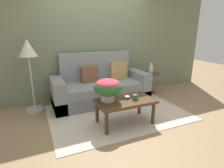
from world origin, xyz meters
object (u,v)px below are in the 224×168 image
object	(u,v)px
coffee_table	(125,103)
snack_bowl	(127,97)
table_vase	(151,69)
coffee_mug	(135,97)
side_table	(151,79)
floor_lamp	(28,55)
potted_plant	(108,87)
couch	(101,88)

from	to	relation	value
coffee_table	snack_bowl	size ratio (longest dim) A/B	9.09
table_vase	coffee_mug	bearing A→B (deg)	-134.18
side_table	coffee_mug	distance (m)	1.73
floor_lamp	potted_plant	world-z (taller)	floor_lamp
side_table	table_vase	distance (m)	0.27
potted_plant	coffee_table	bearing A→B (deg)	-14.65
side_table	snack_bowl	bearing A→B (deg)	-139.43
potted_plant	coffee_mug	bearing A→B (deg)	-16.16
table_vase	coffee_table	bearing A→B (deg)	-139.07
coffee_table	side_table	world-z (taller)	side_table
floor_lamp	coffee_mug	bearing A→B (deg)	-38.80
side_table	snack_bowl	xyz separation A→B (m)	(-1.32, -1.13, 0.10)
potted_plant	table_vase	world-z (taller)	potted_plant
couch	potted_plant	world-z (taller)	couch
couch	coffee_mug	xyz separation A→B (m)	(0.19, -1.22, 0.16)
side_table	table_vase	bearing A→B (deg)	85.66
snack_bowl	table_vase	world-z (taller)	table_vase
coffee_mug	table_vase	world-z (taller)	table_vase
couch	table_vase	xyz separation A→B (m)	(1.40, 0.03, 0.32)
couch	floor_lamp	bearing A→B (deg)	176.66
potted_plant	floor_lamp	bearing A→B (deg)	134.77
side_table	floor_lamp	xyz separation A→B (m)	(-2.83, 0.07, 0.78)
potted_plant	coffee_mug	world-z (taller)	potted_plant
potted_plant	table_vase	distance (m)	2.01
couch	coffee_table	bearing A→B (deg)	-88.88
floor_lamp	table_vase	xyz separation A→B (m)	(2.83, -0.05, -0.50)
floor_lamp	coffee_mug	xyz separation A→B (m)	(1.62, -1.30, -0.67)
floor_lamp	snack_bowl	xyz separation A→B (m)	(1.51, -1.20, -0.68)
side_table	coffee_table	bearing A→B (deg)	-139.46
snack_bowl	table_vase	distance (m)	1.76
potted_plant	side_table	bearing A→B (deg)	33.29
potted_plant	coffee_mug	xyz separation A→B (m)	(0.46, -0.13, -0.20)
coffee_table	snack_bowl	world-z (taller)	snack_bowl
couch	side_table	xyz separation A→B (m)	(1.40, 0.01, 0.05)
coffee_table	snack_bowl	xyz separation A→B (m)	(0.05, 0.04, 0.10)
couch	floor_lamp	xyz separation A→B (m)	(-1.43, 0.08, 0.83)
snack_bowl	potted_plant	bearing A→B (deg)	174.43
side_table	potted_plant	world-z (taller)	potted_plant
floor_lamp	table_vase	bearing A→B (deg)	-1.07
coffee_mug	snack_bowl	world-z (taller)	coffee_mug
side_table	floor_lamp	bearing A→B (deg)	178.57
floor_lamp	potted_plant	bearing A→B (deg)	-45.23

